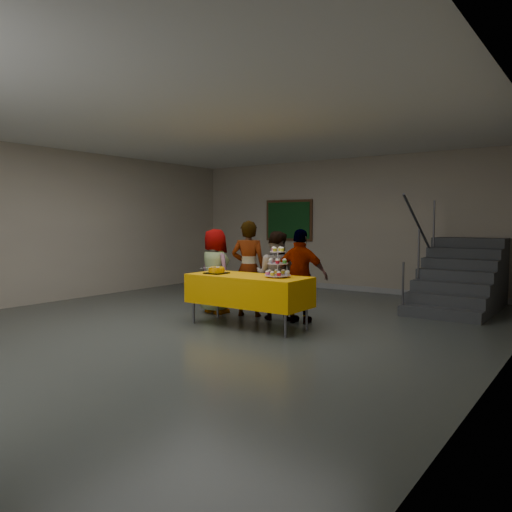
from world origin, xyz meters
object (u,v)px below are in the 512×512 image
(schoolchild_c, at_px, (276,275))
(bear_cake, at_px, (216,270))
(schoolchild_d, at_px, (301,276))
(staircase, at_px, (462,281))
(noticeboard, at_px, (289,220))
(schoolchild_a, at_px, (215,271))
(cupcake_stand, at_px, (278,265))
(schoolchild_b, at_px, (249,268))
(bake_table, at_px, (248,290))

(schoolchild_c, bearing_deg, bear_cake, 40.72)
(schoolchild_c, relative_size, schoolchild_d, 0.97)
(schoolchild_c, bearing_deg, schoolchild_d, 164.03)
(staircase, bearing_deg, noticeboard, 168.85)
(schoolchild_a, relative_size, staircase, 0.60)
(cupcake_stand, relative_size, schoolchild_b, 0.28)
(bake_table, bearing_deg, cupcake_stand, 5.67)
(bake_table, bearing_deg, bear_cake, -172.25)
(cupcake_stand, bearing_deg, schoolchild_a, 162.19)
(schoolchild_b, bearing_deg, bear_cake, 61.69)
(schoolchild_a, xyz_separation_m, schoolchild_d, (1.65, 0.09, 0.01))
(bake_table, relative_size, noticeboard, 1.45)
(schoolchild_b, bearing_deg, schoolchild_c, 160.02)
(schoolchild_c, distance_m, noticeboard, 4.39)
(schoolchild_a, xyz_separation_m, schoolchild_c, (1.16, 0.13, -0.01))
(bear_cake, bearing_deg, schoolchild_d, 34.50)
(schoolchild_c, relative_size, noticeboard, 1.09)
(schoolchild_c, distance_m, staircase, 3.64)
(schoolchild_c, bearing_deg, schoolchild_a, -5.66)
(schoolchild_d, height_order, noticeboard, noticeboard)
(schoolchild_b, distance_m, schoolchild_d, 1.01)
(schoolchild_a, xyz_separation_m, staircase, (3.32, 3.05, -0.24))
(bake_table, relative_size, bear_cake, 5.25)
(schoolchild_d, distance_m, staircase, 3.41)
(cupcake_stand, bearing_deg, bake_table, -174.33)
(bake_table, bearing_deg, noticeboard, 114.67)
(staircase, bearing_deg, schoolchild_b, -132.20)
(bear_cake, relative_size, schoolchild_b, 0.23)
(schoolchild_c, height_order, noticeboard, noticeboard)
(bear_cake, bearing_deg, schoolchild_b, 84.73)
(schoolchild_d, bearing_deg, schoolchild_a, -7.48)
(schoolchild_b, bearing_deg, schoolchild_a, -14.28)
(schoolchild_d, xyz_separation_m, noticeboard, (-2.57, 3.80, 0.87))
(cupcake_stand, relative_size, bear_cake, 1.24)
(cupcake_stand, bearing_deg, noticeboard, 119.96)
(staircase, distance_m, noticeboard, 4.46)
(schoolchild_c, xyz_separation_m, schoolchild_d, (0.48, -0.03, 0.02))
(staircase, bearing_deg, schoolchild_c, -126.39)
(cupcake_stand, relative_size, schoolchild_a, 0.31)
(schoolchild_b, distance_m, noticeboard, 4.18)
(noticeboard, bearing_deg, schoolchild_c, -61.01)
(schoolchild_a, bearing_deg, schoolchild_d, -162.73)
(schoolchild_b, bearing_deg, bake_table, 102.92)
(bake_table, height_order, schoolchild_d, schoolchild_d)
(bake_table, distance_m, schoolchild_d, 0.86)
(schoolchild_b, xyz_separation_m, schoolchild_d, (1.01, -0.01, -0.07))
(schoolchild_a, bearing_deg, schoolchild_c, -159.72)
(bear_cake, bearing_deg, staircase, 53.40)
(staircase, bearing_deg, cupcake_stand, -115.43)
(bear_cake, height_order, schoolchild_a, schoolchild_a)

